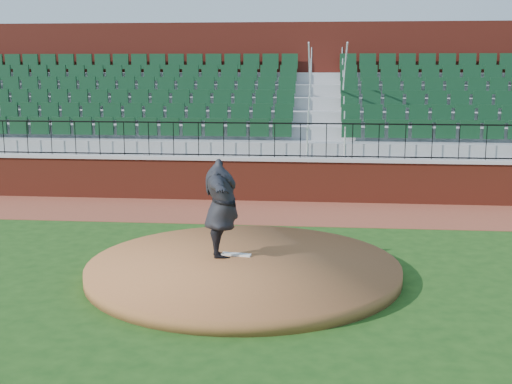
% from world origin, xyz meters
% --- Properties ---
extents(ground, '(90.00, 90.00, 0.00)m').
position_xyz_m(ground, '(0.00, 0.00, 0.00)').
color(ground, '#1B4012').
rests_on(ground, ground).
extents(warning_track, '(34.00, 3.20, 0.01)m').
position_xyz_m(warning_track, '(0.00, 5.40, 0.01)').
color(warning_track, brown).
rests_on(warning_track, ground).
extents(field_wall, '(34.00, 0.35, 1.20)m').
position_xyz_m(field_wall, '(0.00, 7.00, 0.60)').
color(field_wall, maroon).
rests_on(field_wall, ground).
extents(wall_cap, '(34.00, 0.45, 0.10)m').
position_xyz_m(wall_cap, '(0.00, 7.00, 1.25)').
color(wall_cap, '#B7B7B7').
rests_on(wall_cap, field_wall).
extents(wall_railing, '(34.00, 0.05, 1.00)m').
position_xyz_m(wall_railing, '(0.00, 7.00, 1.80)').
color(wall_railing, black).
rests_on(wall_railing, wall_cap).
extents(seating_stands, '(34.00, 5.10, 4.60)m').
position_xyz_m(seating_stands, '(0.00, 9.72, 2.30)').
color(seating_stands, gray).
rests_on(seating_stands, ground).
extents(concourse_wall, '(34.00, 0.50, 5.50)m').
position_xyz_m(concourse_wall, '(0.00, 12.52, 2.75)').
color(concourse_wall, maroon).
rests_on(concourse_wall, ground).
extents(pitchers_mound, '(5.98, 5.98, 0.25)m').
position_xyz_m(pitchers_mound, '(-0.07, -0.22, 0.12)').
color(pitchers_mound, brown).
rests_on(pitchers_mound, ground).
extents(pitching_rubber, '(0.60, 0.23, 0.04)m').
position_xyz_m(pitching_rubber, '(-0.27, 0.24, 0.27)').
color(pitching_rubber, white).
rests_on(pitching_rubber, pitchers_mound).
extents(pitcher, '(1.21, 2.49, 1.95)m').
position_xyz_m(pitcher, '(-0.54, 0.12, 1.23)').
color(pitcher, black).
rests_on(pitcher, pitchers_mound).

